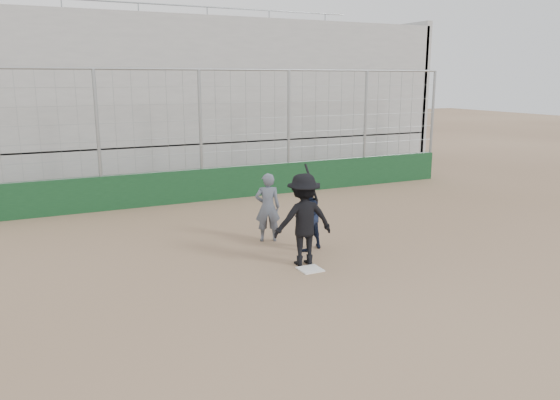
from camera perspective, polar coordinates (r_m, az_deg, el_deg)
name	(u,v)px	position (r m, az deg, el deg)	size (l,w,h in m)	color
ground	(310,270)	(11.01, 3.17, -7.30)	(90.00, 90.00, 0.00)	brown
home_plate	(310,269)	(11.01, 3.18, -7.24)	(0.44, 0.44, 0.02)	white
backstop	(202,170)	(17.05, -8.17, 3.09)	(18.10, 0.25, 4.04)	#10351A
bleachers	(161,100)	(21.62, -12.37, 10.16)	(20.25, 6.70, 6.98)	#949494
batter_at_plate	(304,219)	(11.08, 2.47, -2.05)	(1.30, 0.86, 2.02)	black
catcher_crouched	(308,227)	(12.07, 2.93, -2.85)	(0.90, 0.80, 1.07)	black
umpire	(268,211)	(12.71, -1.30, -1.12)	(0.59, 0.39, 1.46)	#515866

